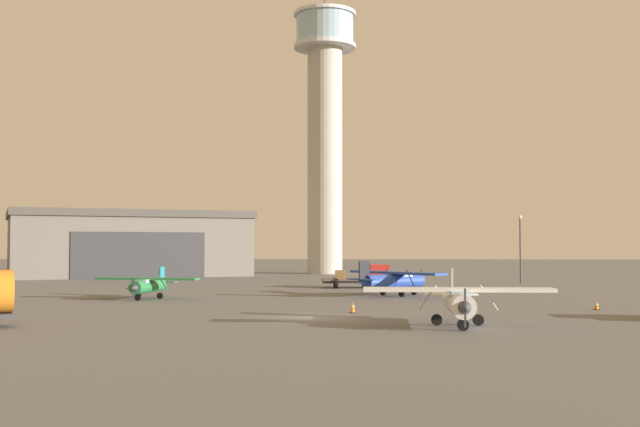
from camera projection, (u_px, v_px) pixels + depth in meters
The scene contains 10 objects.
ground_plane at pixel (314, 318), 46.55m from camera, with size 400.00×400.00×0.00m, color #60605E.
control_tower at pixel (325, 120), 120.44m from camera, with size 9.68×9.68×44.66m.
hangar at pixel (126, 244), 113.09m from camera, with size 39.28×34.93×9.18m.
airplane_blue at pixel (393, 279), 66.43m from camera, with size 8.21×8.56×3.05m.
airplane_green at pixel (149, 284), 63.02m from camera, with size 8.61×6.75×2.53m.
airplane_white at pixel (458, 300), 41.91m from camera, with size 10.14×7.98×3.01m.
truck_flatbed_red at pixel (365, 276), 79.52m from camera, with size 6.95×3.67×2.37m.
light_post_west at pixel (520, 242), 89.46m from camera, with size 0.44×0.44×7.82m.
traffic_cone_near_left at pixel (353, 307), 49.87m from camera, with size 0.36×0.36×0.73m.
traffic_cone_near_right at pixel (597, 305), 52.29m from camera, with size 0.36×0.36×0.63m.
Camera 1 is at (3.37, -46.65, 4.32)m, focal length 43.59 mm.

